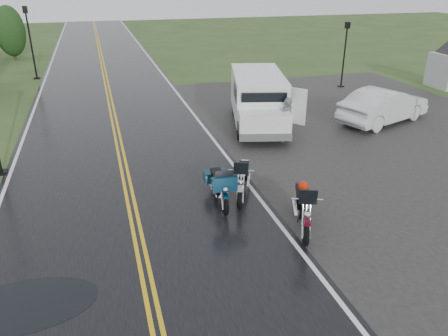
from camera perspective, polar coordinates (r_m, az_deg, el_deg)
The scene contains 12 objects.
ground at distance 11.42m, azimuth -10.89°, elevation -10.17°, with size 120.00×120.00×0.00m, color #2D471E.
road at distance 20.49m, azimuth -14.01°, elevation 5.35°, with size 8.00×100.00×0.04m, color black.
parking_pad at distance 19.58m, azimuth 21.06°, elevation 3.55°, with size 14.00×24.00×0.03m, color black.
motorcycle_red at distance 11.06m, azimuth 10.74°, elevation -6.90°, with size 0.90×2.47×1.46m, color #4F0916, non-canonical shape.
motorcycle_teal at distance 12.22m, azimuth 0.14°, elevation -3.63°, with size 0.81×2.23×1.32m, color #052438, non-canonical shape.
motorcycle_silver at distance 12.56m, azimuth 2.14°, elevation -2.72°, with size 0.85×2.33×1.37m, color #B8BAC0, non-canonical shape.
van_white at distance 17.80m, azimuth 2.23°, elevation 7.17°, with size 2.25×6.00×2.36m, color white, non-canonical shape.
person_at_van at distance 17.91m, azimuth 8.12°, elevation 6.18°, with size 0.67×0.44×1.84m, color #535459.
sedan_white at distance 21.48m, azimuth 20.15°, elevation 7.59°, with size 1.67×4.78×1.58m, color silver.
lamp_post_far_left at distance 31.50m, azimuth -23.91°, elevation 14.70°, with size 0.39×0.39×4.58m, color black, non-canonical shape.
lamp_post_far_right at distance 27.70m, azimuth 15.44°, elevation 14.04°, with size 0.33×0.33×3.85m, color black, non-canonical shape.
tree_left_far at distance 39.86m, azimuth -26.06°, elevation 15.15°, with size 2.31×2.31×3.55m, color #1E3D19, non-canonical shape.
Camera 1 is at (-0.57, -9.48, 6.33)m, focal length 35.00 mm.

